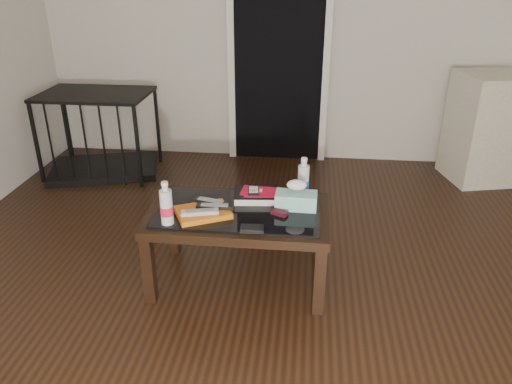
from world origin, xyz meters
TOP-DOWN VIEW (x-y plane):
  - ground at (0.00, 0.00)m, footprint 5.00×5.00m
  - doorway at (-0.40, 2.47)m, footprint 0.90×0.08m
  - coffee_table at (-0.48, 0.44)m, footprint 1.00×0.60m
  - pet_crate at (-1.90, 1.93)m, footprint 1.03×0.82m
  - magazines at (-0.66, 0.36)m, footprint 0.34×0.31m
  - remote_silver at (-0.67, 0.31)m, footprint 0.21×0.10m
  - remote_black_front at (-0.60, 0.39)m, footprint 0.20×0.06m
  - remote_black_back at (-0.63, 0.44)m, footprint 0.21×0.10m
  - textbook at (-0.40, 0.59)m, footprint 0.27×0.22m
  - dvd_mailers at (-0.39, 0.59)m, footprint 0.20×0.15m
  - ipod at (-0.41, 0.57)m, footprint 0.08×0.11m
  - flip_phone at (-0.25, 0.41)m, footprint 0.10×0.08m
  - wallet at (-0.38, 0.22)m, footprint 0.12×0.08m
  - water_bottle_left at (-0.83, 0.25)m, footprint 0.08×0.08m
  - water_bottle_right at (-0.13, 0.66)m, footprint 0.08×0.08m
  - tissue_box at (-0.16, 0.50)m, footprint 0.23×0.13m

SIDE VIEW (x-z plane):
  - ground at x=0.00m, z-range 0.00..0.00m
  - pet_crate at x=-1.90m, z-range -0.12..0.59m
  - coffee_table at x=-0.48m, z-range 0.17..0.63m
  - wallet at x=-0.38m, z-range 0.46..0.48m
  - flip_phone at x=-0.25m, z-range 0.46..0.48m
  - magazines at x=-0.66m, z-range 0.46..0.49m
  - textbook at x=-0.40m, z-range 0.46..0.51m
  - remote_silver at x=-0.67m, z-range 0.49..0.51m
  - remote_black_front at x=-0.60m, z-range 0.49..0.51m
  - remote_black_back at x=-0.63m, z-range 0.49..0.51m
  - tissue_box at x=-0.16m, z-range 0.46..0.55m
  - dvd_mailers at x=-0.39m, z-range 0.51..0.51m
  - ipod at x=-0.41m, z-range 0.51..0.53m
  - water_bottle_left at x=-0.83m, z-range 0.46..0.70m
  - water_bottle_right at x=-0.13m, z-range 0.46..0.70m
  - doorway at x=-0.40m, z-range -0.01..2.06m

